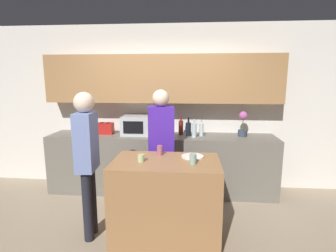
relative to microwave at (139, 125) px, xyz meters
name	(u,v)px	position (x,y,z in m)	size (l,w,h in m)	color
ground_plane	(148,242)	(0.37, -1.43, -1.09)	(14.00, 14.00, 0.00)	gray
back_wall	(163,97)	(0.37, 0.23, 0.45)	(6.40, 0.40, 2.70)	silver
back_counter	(161,163)	(0.37, -0.04, -0.62)	(3.60, 0.62, 0.94)	#6B665B
kitchen_island	(166,199)	(0.57, -1.30, -0.62)	(1.20, 0.73, 0.93)	#996B42
microwave	(139,125)	(0.00, 0.00, 0.00)	(0.52, 0.39, 0.30)	#B7BABC
toaster	(105,128)	(-0.56, 0.00, -0.06)	(0.26, 0.16, 0.18)	#B21E19
potted_plant	(243,124)	(1.65, 0.00, 0.05)	(0.14, 0.14, 0.39)	#333D4C
bottle_0	(181,127)	(0.68, 0.02, -0.03)	(0.07, 0.07, 0.32)	maroon
bottle_1	(188,129)	(0.80, -0.05, -0.04)	(0.08, 0.08, 0.29)	black
bottle_2	(194,130)	(0.89, -0.14, -0.04)	(0.07, 0.07, 0.29)	silver
bottle_3	(201,130)	(1.01, -0.04, -0.05)	(0.07, 0.07, 0.26)	silver
plate_on_island	(193,156)	(0.86, -1.13, -0.15)	(0.26, 0.26, 0.01)	white
cup_0	(141,158)	(0.29, -1.35, -0.12)	(0.08, 0.08, 0.08)	#B3C78C
cup_1	(193,159)	(0.86, -1.38, -0.11)	(0.07, 0.07, 0.11)	#86A99C
cup_2	(160,150)	(0.47, -1.08, -0.10)	(0.07, 0.07, 0.12)	#A3566B
person_left	(161,140)	(0.44, -0.67, -0.08)	(0.37, 0.25, 1.69)	black
person_center	(87,153)	(-0.32, -1.37, -0.08)	(0.22, 0.35, 1.69)	black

